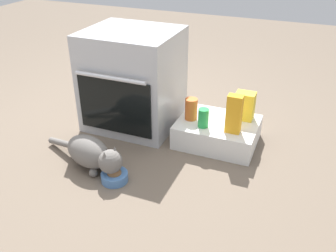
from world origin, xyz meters
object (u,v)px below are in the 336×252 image
Objects in this scene: pantry_cabinet at (217,132)px; food_bowl at (115,176)px; juice_carton at (234,114)px; snack_bag at (245,106)px; sauce_jar at (191,109)px; cat at (92,153)px; oven at (133,79)px; soda_can at (203,118)px.

food_bowl is (-0.41, -0.62, -0.04)m from pantry_cabinet.
juice_carton is 0.20m from snack_bag.
snack_bag is (0.55, 0.72, 0.21)m from food_bowl.
juice_carton reaches higher than sauce_jar.
food_bowl is 0.24× the size of cat.
cat is at bearing -87.17° from oven.
food_bowl is 0.83× the size of snack_bag.
juice_carton is at bearing -12.40° from sauce_jar.
cat is at bearing -136.32° from pantry_cabinet.
snack_bag is at bearing 43.87° from soda_can.
pantry_cabinet is at bearing 61.41° from cat.
pantry_cabinet is 0.81m from cat.
pantry_cabinet is 2.79× the size of snack_bag.
snack_bag reaches higher than pantry_cabinet.
snack_bag reaches higher than food_bowl.
oven is 2.76× the size of juice_carton.
snack_bag is (0.14, 0.11, 0.17)m from pantry_cabinet.
sauce_jar is at bearing 146.22° from soda_can.
pantry_cabinet is 0.24m from juice_carton.
pantry_cabinet is at bearing 141.59° from juice_carton.
cat is 0.70m from soda_can.
oven is 0.64m from cat.
juice_carton is at bearing -97.18° from snack_bag.
pantry_cabinet is at bearing -3.47° from oven.
cat is 2.61× the size of juice_carton.
soda_can is at bearing -126.27° from pantry_cabinet.
cat is 3.48× the size of snack_bag.
oven is 0.67m from pantry_cabinet.
soda_can is (0.55, -0.13, -0.12)m from oven.
oven is 4.43× the size of food_bowl.
soda_can is 0.50× the size of juice_carton.
juice_carton is at bearing 44.81° from food_bowl.
food_bowl is 1.25× the size of soda_can.
food_bowl is 0.66m from sauce_jar.
snack_bag is at bearing 22.97° from sauce_jar.
food_bowl is at bearing -123.46° from soda_can.
oven is 0.57m from soda_can.
soda_can reaches higher than cat.
oven is 0.74m from juice_carton.
juice_carton is (0.73, -0.13, -0.06)m from oven.
food_bowl is at bearing -0.00° from cat.
cat is at bearing -146.19° from juice_carton.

